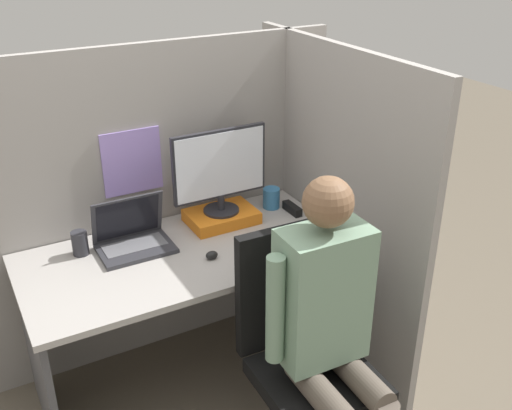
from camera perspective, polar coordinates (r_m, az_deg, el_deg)
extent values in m
cube|color=gray|center=(3.07, -9.62, -0.14)|extent=(1.99, 0.04, 1.63)
cube|color=#937AC6|center=(2.91, -11.72, 4.03)|extent=(0.29, 0.01, 0.32)
cube|color=gray|center=(3.02, 7.27, -0.41)|extent=(0.04, 1.37, 1.63)
cube|color=#9E9993|center=(2.78, -6.73, -4.66)|extent=(1.49, 0.73, 0.03)
cube|color=#4C4C51|center=(2.87, -19.89, -14.45)|extent=(0.03, 0.62, 0.73)
cube|color=#4C4C51|center=(3.27, 5.22, -7.30)|extent=(0.03, 0.62, 0.73)
cube|color=orange|center=(3.00, -3.31, -1.09)|extent=(0.34, 0.24, 0.06)
cylinder|color=#232328|center=(2.99, -3.32, -0.48)|extent=(0.18, 0.18, 0.01)
cylinder|color=#232328|center=(2.97, -3.35, 0.31)|extent=(0.04, 0.04, 0.08)
cube|color=#232328|center=(2.89, -3.49, 3.93)|extent=(0.49, 0.02, 0.34)
cube|color=silver|center=(2.88, -3.37, 3.84)|extent=(0.46, 0.00, 0.32)
cube|color=#2D2D33|center=(2.81, -11.36, -4.11)|extent=(0.33, 0.23, 0.02)
cube|color=#5B5B60|center=(2.82, -11.50, -3.75)|extent=(0.28, 0.13, 0.00)
cube|color=#2D2D33|center=(2.83, -12.13, -1.18)|extent=(0.33, 0.07, 0.23)
cube|color=black|center=(2.82, -12.10, -1.22)|extent=(0.29, 0.06, 0.20)
ellipsoid|color=black|center=(2.70, -4.24, -4.78)|extent=(0.06, 0.04, 0.04)
cube|color=black|center=(3.10, 3.47, -0.35)|extent=(0.04, 0.14, 0.04)
cone|color=orange|center=(2.65, 0.46, -5.16)|extent=(0.04, 0.11, 0.04)
cylinder|color=green|center=(2.71, -0.26, -4.50)|extent=(0.02, 0.02, 0.02)
cube|color=black|center=(2.57, 5.88, -16.36)|extent=(0.47, 0.47, 0.07)
cube|color=black|center=(2.54, 2.72, -7.72)|extent=(0.44, 0.06, 0.56)
cylinder|color=brown|center=(2.39, 6.03, -17.27)|extent=(0.12, 0.35, 0.11)
cylinder|color=brown|center=(2.47, 9.68, -15.82)|extent=(0.12, 0.35, 0.11)
cube|color=gray|center=(2.30, 6.36, -8.54)|extent=(0.35, 0.21, 0.56)
sphere|color=brown|center=(2.11, 6.87, 0.29)|extent=(0.19, 0.19, 0.19)
cylinder|color=gray|center=(2.21, 1.84, -9.96)|extent=(0.07, 0.07, 0.45)
cylinder|color=gray|center=(2.41, 10.49, -7.18)|extent=(0.07, 0.07, 0.45)
cylinder|color=teal|center=(3.14, 1.47, 0.67)|extent=(0.09, 0.09, 0.11)
cylinder|color=#28282D|center=(2.82, -16.42, -3.51)|extent=(0.07, 0.07, 0.11)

